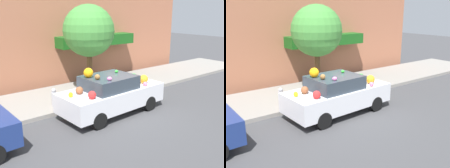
# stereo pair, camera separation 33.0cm
# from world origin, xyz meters

# --- Properties ---
(ground_plane) EXTENTS (60.00, 60.00, 0.00)m
(ground_plane) POSITION_xyz_m (0.00, 0.00, 0.00)
(ground_plane) COLOR #424244
(sidewalk_curb) EXTENTS (24.00, 3.20, 0.15)m
(sidewalk_curb) POSITION_xyz_m (0.00, 2.70, 0.07)
(sidewalk_curb) COLOR gray
(sidewalk_curb) RESTS_ON ground
(building_facade) EXTENTS (18.00, 1.20, 4.62)m
(building_facade) POSITION_xyz_m (0.19, 4.90, 2.30)
(building_facade) COLOR #B26B4C
(building_facade) RESTS_ON ground
(street_tree) EXTENTS (2.21, 2.21, 3.82)m
(street_tree) POSITION_xyz_m (0.54, 2.34, 2.85)
(street_tree) COLOR brown
(street_tree) RESTS_ON sidewalk_curb
(fire_hydrant) EXTENTS (0.20, 0.20, 0.70)m
(fire_hydrant) POSITION_xyz_m (-1.52, 1.75, 0.49)
(fire_hydrant) COLOR #B2B2B7
(fire_hydrant) RESTS_ON sidewalk_curb
(art_car) EXTENTS (4.06, 1.87, 1.79)m
(art_car) POSITION_xyz_m (-0.01, 0.09, 0.76)
(art_car) COLOR silver
(art_car) RESTS_ON ground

